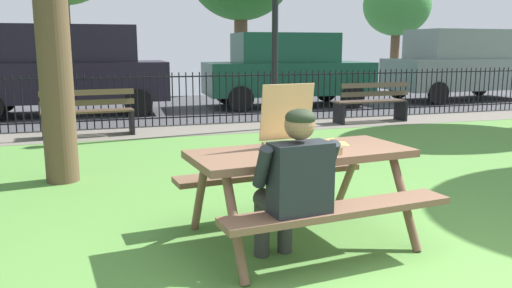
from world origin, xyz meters
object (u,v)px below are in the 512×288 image
at_px(pizza_box_open, 297,138).
at_px(parked_car_center, 287,69).
at_px(adult_at_table, 293,182).
at_px(park_bench_right, 371,103).
at_px(far_tree_midright, 397,6).
at_px(parked_car_right, 463,63).
at_px(pizza_slice_on_table, 335,142).
at_px(picnic_table_foreground, 301,171).
at_px(parked_car_left, 66,68).
at_px(park_bench_center, 88,113).

distance_m(pizza_box_open, parked_car_center, 9.69).
bearing_deg(parked_car_center, adult_at_table, -110.68).
height_order(park_bench_right, far_tree_midright, far_tree_midright).
distance_m(parked_car_center, parked_car_right, 5.65).
bearing_deg(pizza_slice_on_table, picnic_table_foreground, -153.11).
bearing_deg(parked_car_right, parked_car_left, -180.00).
height_order(pizza_slice_on_table, park_bench_right, park_bench_right).
distance_m(pizza_box_open, adult_at_table, 0.63).
relative_size(picnic_table_foreground, parked_car_right, 0.42).
xyz_separation_m(pizza_slice_on_table, far_tree_midright, (9.72, 14.34, 2.40)).
bearing_deg(park_bench_right, far_tree_midright, 55.13).
xyz_separation_m(parked_car_center, far_tree_midright, (6.77, 5.46, 2.17)).
relative_size(park_bench_center, parked_car_center, 0.36).
distance_m(park_bench_center, parked_car_right, 11.22).
distance_m(parked_car_left, parked_car_center, 5.54).
height_order(pizza_box_open, parked_car_left, parked_car_left).
bearing_deg(pizza_box_open, park_bench_right, 54.94).
bearing_deg(pizza_slice_on_table, far_tree_midright, 55.87).
bearing_deg(park_bench_center, picnic_table_foreground, -73.58).
xyz_separation_m(picnic_table_foreground, pizza_slice_on_table, (0.40, 0.20, 0.18)).
height_order(parked_car_center, parked_car_right, parked_car_right).
bearing_deg(picnic_table_foreground, parked_car_center, 69.74).
bearing_deg(park_bench_center, parked_car_center, 32.96).
bearing_deg(far_tree_midright, picnic_table_foreground, -124.83).
relative_size(picnic_table_foreground, park_bench_right, 1.20).
bearing_deg(picnic_table_foreground, park_bench_right, 55.23).
bearing_deg(far_tree_midright, pizza_box_open, -124.95).
relative_size(pizza_box_open, parked_car_left, 0.12).
distance_m(park_bench_right, parked_car_left, 7.06).
bearing_deg(park_bench_right, pizza_box_open, -125.06).
bearing_deg(pizza_slice_on_table, parked_car_left, 106.24).
distance_m(parked_car_right, far_tree_midright, 5.95).
xyz_separation_m(pizza_box_open, park_bench_right, (4.07, 5.80, -0.45)).
bearing_deg(pizza_box_open, pizza_slice_on_table, 24.22).
bearing_deg(parked_car_left, pizza_slice_on_table, -73.76).
bearing_deg(adult_at_table, park_bench_center, 102.75).
distance_m(picnic_table_foreground, park_bench_center, 6.05).
height_order(pizza_slice_on_table, parked_car_left, parked_car_left).
relative_size(picnic_table_foreground, park_bench_center, 1.19).
relative_size(parked_car_left, parked_car_center, 1.03).
bearing_deg(parked_car_center, picnic_table_foreground, -110.26).
relative_size(pizza_slice_on_table, park_bench_right, 0.17).
bearing_deg(parked_car_center, park_bench_right, -78.36).
bearing_deg(park_bench_center, pizza_slice_on_table, -69.33).
bearing_deg(park_bench_right, parked_car_left, 152.16).
height_order(park_bench_right, parked_car_center, parked_car_center).
distance_m(park_bench_center, park_bench_right, 5.74).
distance_m(parked_car_left, parked_car_right, 11.18).
bearing_deg(adult_at_table, parked_car_left, 101.22).
distance_m(adult_at_table, parked_car_right, 13.37).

